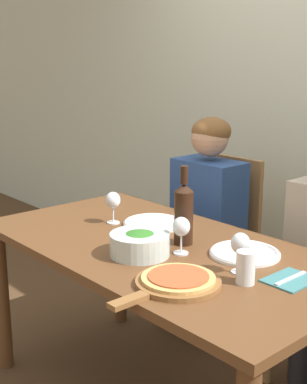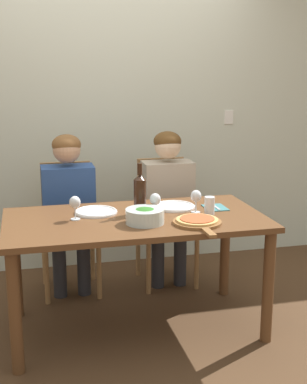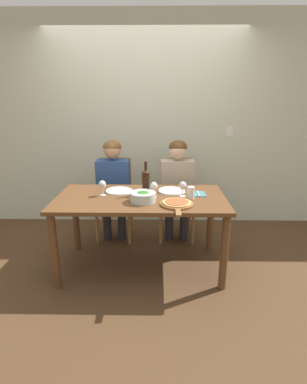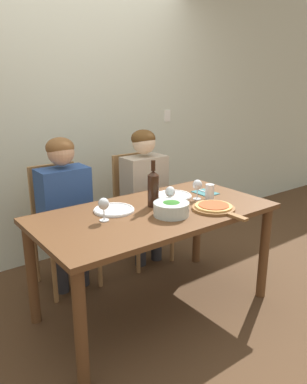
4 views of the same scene
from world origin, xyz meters
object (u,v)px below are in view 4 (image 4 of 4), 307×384
(person_man, at_px, (145,185))
(wine_glass_centre, at_px, (170,193))
(wine_bottle, at_px, (153,188))
(wine_glass_left, at_px, (104,205))
(chair_left, at_px, (61,223))
(water_tumbler, at_px, (210,192))
(dinner_plate_left, at_px, (114,210))
(wine_glass_right, at_px, (197,186))
(person_woman, at_px, (65,201))
(chair_right, at_px, (138,205))
(dinner_plate_right, at_px, (173,196))
(broccoli_bowl, at_px, (171,209))
(fork_on_napkin, at_px, (205,193))
(pizza_on_board, at_px, (214,208))

(person_man, relative_size, wine_glass_centre, 8.02)
(wine_bottle, relative_size, wine_glass_left, 2.18)
(chair_left, xyz_separation_m, water_tumbler, (0.84, -0.82, 0.31))
(dinner_plate_left, xyz_separation_m, wine_glass_right, (0.63, -0.15, 0.10))
(person_woman, distance_m, water_tumbler, 1.10)
(chair_right, bearing_deg, dinner_plate_left, -135.11)
(person_man, height_order, wine_glass_centre, person_man)
(wine_bottle, xyz_separation_m, wine_glass_centre, (0.08, -0.09, -0.03))
(dinner_plate_right, relative_size, wine_glass_centre, 1.83)
(person_woman, xyz_separation_m, wine_glass_centre, (0.49, -0.67, 0.14))
(wine_bottle, relative_size, broccoli_bowl, 1.40)
(fork_on_napkin, bearing_deg, dinner_plate_left, 175.27)
(wine_glass_left, bearing_deg, water_tumbler, -5.43)
(wine_glass_right, bearing_deg, chair_right, 90.79)
(chair_left, distance_m, pizza_on_board, 1.26)
(person_man, height_order, wine_bottle, person_man)
(person_woman, distance_m, person_man, 0.75)
(broccoli_bowl, distance_m, dinner_plate_right, 0.41)
(broccoli_bowl, relative_size, wine_glass_left, 1.56)
(person_man, relative_size, pizza_on_board, 2.79)
(dinner_plate_right, relative_size, water_tumbler, 2.39)
(fork_on_napkin, bearing_deg, water_tumbler, -123.72)
(chair_right, xyz_separation_m, water_tumbler, (0.08, -0.82, 0.31))
(wine_glass_left, distance_m, wine_glass_right, 0.78)
(chair_right, height_order, pizza_on_board, chair_right)
(dinner_plate_right, relative_size, wine_glass_right, 1.83)
(pizza_on_board, xyz_separation_m, fork_on_napkin, (0.23, 0.33, -0.01))
(person_man, distance_m, water_tumbler, 0.71)
(person_woman, relative_size, person_man, 1.00)
(person_woman, relative_size, broccoli_bowl, 5.14)
(wine_bottle, height_order, wine_glass_left, wine_bottle)
(wine_bottle, distance_m, pizza_on_board, 0.44)
(wine_glass_centre, bearing_deg, chair_right, 71.25)
(person_woman, distance_m, pizza_on_board, 1.13)
(wine_glass_left, bearing_deg, chair_left, 89.12)
(person_woman, relative_size, dinner_plate_right, 4.38)
(broccoli_bowl, relative_size, dinner_plate_left, 0.85)
(wine_bottle, distance_m, water_tumbler, 0.45)
(dinner_plate_right, bearing_deg, water_tumbler, -50.68)
(person_woman, bearing_deg, wine_bottle, -54.69)
(person_man, xyz_separation_m, wine_glass_left, (-0.77, -0.62, 0.14))
(person_man, distance_m, dinner_plate_right, 0.50)
(person_woman, distance_m, wine_glass_left, 0.64)
(chair_left, relative_size, fork_on_napkin, 5.41)
(person_man, xyz_separation_m, dinner_plate_right, (-0.09, -0.49, 0.04))
(dinner_plate_right, distance_m, fork_on_napkin, 0.27)
(dinner_plate_right, bearing_deg, wine_glass_centre, -135.21)
(chair_right, xyz_separation_m, wine_glass_centre, (-0.27, -0.79, 0.35))
(wine_glass_left, height_order, wine_glass_right, same)
(pizza_on_board, bearing_deg, wine_glass_left, 159.09)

